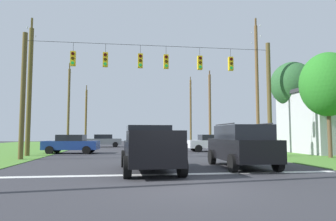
% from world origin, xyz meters
% --- Properties ---
extents(ground_plane, '(120.00, 120.00, 0.00)m').
position_xyz_m(ground_plane, '(0.00, 0.00, 0.00)').
color(ground_plane, '#333338').
extents(shoulder_grass_right, '(16.00, 80.00, 0.03)m').
position_xyz_m(shoulder_grass_right, '(15.27, 15.00, 0.01)').
color(shoulder_grass_right, '#4E8330').
rests_on(shoulder_grass_right, ground).
extents(stop_bar_stripe, '(13.82, 0.45, 0.01)m').
position_xyz_m(stop_bar_stripe, '(0.00, 2.87, 0.00)').
color(stop_bar_stripe, white).
rests_on(stop_bar_stripe, ground).
extents(lane_dash_0, '(2.50, 0.15, 0.01)m').
position_xyz_m(lane_dash_0, '(0.00, 8.87, 0.00)').
color(lane_dash_0, white).
rests_on(lane_dash_0, ground).
extents(lane_dash_1, '(2.50, 0.15, 0.01)m').
position_xyz_m(lane_dash_1, '(0.00, 16.36, 0.00)').
color(lane_dash_1, white).
rests_on(lane_dash_1, ground).
extents(lane_dash_2, '(2.50, 0.15, 0.01)m').
position_xyz_m(lane_dash_2, '(0.00, 23.12, 0.00)').
color(lane_dash_2, white).
rests_on(lane_dash_2, ground).
extents(overhead_signal_span, '(16.55, 0.31, 7.98)m').
position_xyz_m(overhead_signal_span, '(-0.03, 10.63, 4.60)').
color(overhead_signal_span, brown).
rests_on(overhead_signal_span, ground).
extents(pickup_truck, '(2.45, 5.47, 1.95)m').
position_xyz_m(pickup_truck, '(-0.75, 3.97, 0.97)').
color(pickup_truck, black).
rests_on(pickup_truck, ground).
extents(suv_black, '(2.28, 4.83, 2.05)m').
position_xyz_m(suv_black, '(3.63, 4.66, 1.06)').
color(suv_black, black).
rests_on(suv_black, ground).
extents(distant_car_crossing_white, '(4.33, 2.09, 1.52)m').
position_xyz_m(distant_car_crossing_white, '(5.87, 17.56, 0.79)').
color(distant_car_crossing_white, silver).
rests_on(distant_car_crossing_white, ground).
extents(distant_car_oncoming, '(4.44, 2.32, 1.52)m').
position_xyz_m(distant_car_oncoming, '(-6.19, 16.27, 0.79)').
color(distant_car_oncoming, navy).
rests_on(distant_car_oncoming, ground).
extents(distant_car_far_parked, '(4.35, 2.12, 1.52)m').
position_xyz_m(distant_car_far_parked, '(-4.55, 27.98, 0.79)').
color(distant_car_far_parked, slate).
rests_on(distant_car_far_parked, ground).
extents(utility_pole_mid_right, '(0.26, 1.86, 11.32)m').
position_xyz_m(utility_pole_mid_right, '(8.91, 14.33, 5.69)').
color(utility_pole_mid_right, brown).
rests_on(utility_pole_mid_right, ground).
extents(utility_pole_far_right, '(0.31, 1.58, 9.49)m').
position_xyz_m(utility_pole_far_right, '(8.40, 26.82, 4.71)').
color(utility_pole_far_right, brown).
rests_on(utility_pole_far_right, ground).
extents(utility_pole_near_left, '(0.33, 1.77, 11.43)m').
position_xyz_m(utility_pole_near_left, '(8.97, 40.80, 5.67)').
color(utility_pole_near_left, brown).
rests_on(utility_pole_near_left, ground).
extents(utility_pole_far_left, '(0.32, 1.97, 10.12)m').
position_xyz_m(utility_pole_far_left, '(-8.75, 13.68, 4.82)').
color(utility_pole_far_left, brown).
rests_on(utility_pole_far_left, ground).
extents(utility_pole_distant_right, '(0.29, 1.95, 10.29)m').
position_xyz_m(utility_pole_distant_right, '(-8.82, 28.43, 4.95)').
color(utility_pole_distant_right, brown).
rests_on(utility_pole_distant_right, ground).
extents(utility_pole_distant_left, '(0.33, 1.98, 9.76)m').
position_xyz_m(utility_pole_distant_left, '(-8.59, 42.00, 4.72)').
color(utility_pole_distant_left, brown).
rests_on(utility_pole_distant_left, ground).
extents(tree_roadside_right, '(3.75, 3.75, 7.98)m').
position_xyz_m(tree_roadside_right, '(12.82, 15.65, 5.96)').
color(tree_roadside_right, brown).
rests_on(tree_roadside_right, ground).
extents(tree_roadside_far_right, '(3.57, 3.57, 7.04)m').
position_xyz_m(tree_roadside_far_right, '(11.55, 9.26, 4.88)').
color(tree_roadside_far_right, brown).
rests_on(tree_roadside_far_right, ground).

